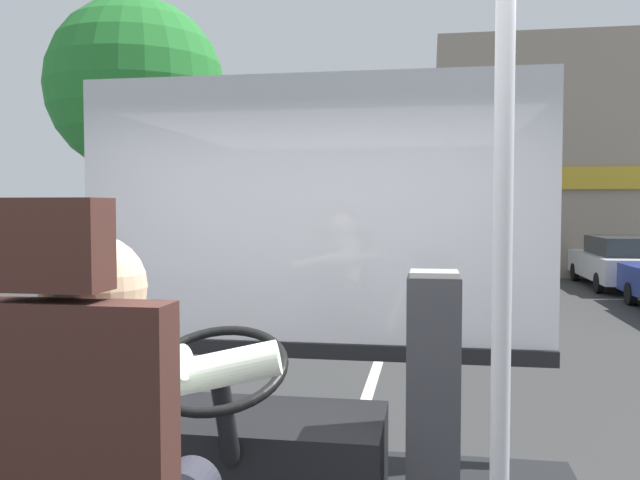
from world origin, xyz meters
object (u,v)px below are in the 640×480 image
handrail_pole (502,297)px  parked_car_white (627,261)px  steering_console (251,458)px  bus_driver (108,447)px  fare_box (433,401)px

handrail_pole → parked_car_white: bearing=73.5°
steering_console → bus_driver: bearing=-90.0°
steering_console → handrail_pole: (0.88, -1.08, 0.84)m
bus_driver → handrail_pole: handrail_pole is taller
handrail_pole → parked_car_white: size_ratio=0.53×
handrail_pole → parked_car_white: (4.52, 15.30, -1.11)m
bus_driver → parked_car_white: bearing=70.7°
fare_box → parked_car_white: fare_box is taller
handrail_pole → fare_box: (-0.14, 1.05, -0.55)m
bus_driver → handrail_pole: size_ratio=0.37×
parked_car_white → fare_box: bearing=-108.1°
bus_driver → parked_car_white: 16.37m
steering_console → handrail_pole: size_ratio=0.52×
bus_driver → fare_box: size_ratio=0.77×
fare_box → handrail_pole: bearing=-82.3°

